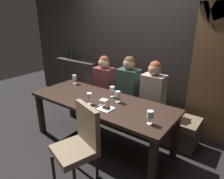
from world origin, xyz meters
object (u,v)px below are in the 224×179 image
object	(u,v)px
diner_far_end	(153,88)
wine_glass_near_left	(89,97)
chair_near_side	(80,141)
banquette_bench	(126,114)
wine_bottle_dark_red	(71,54)
wine_glass_center_front	(112,90)
fork_on_table	(97,106)
diner_redhead	(104,78)
wine_glass_far_right	(150,115)
wine_glass_end_right	(74,78)
diner_bearded	(129,82)
wine_glass_far_left	(118,94)
dining_table	(101,106)
dessert_plate	(106,108)

from	to	relation	value
diner_far_end	wine_glass_near_left	xyz separation A→B (m)	(-0.54, -0.89, 0.02)
chair_near_side	wine_glass_near_left	distance (m)	0.69
banquette_bench	chair_near_side	xyz separation A→B (m)	(0.28, -1.42, 0.33)
wine_bottle_dark_red	wine_glass_center_front	bearing A→B (deg)	-25.50
wine_bottle_dark_red	fork_on_table	world-z (taller)	wine_bottle_dark_red
wine_bottle_dark_red	diner_redhead	bearing A→B (deg)	-16.73
wine_glass_far_right	wine_glass_end_right	bearing A→B (deg)	164.55
diner_redhead	fork_on_table	bearing A→B (deg)	-56.71
diner_bearded	fork_on_table	size ratio (longest dim) A/B	4.88
banquette_bench	wine_glass_center_front	distance (m)	0.79
wine_glass_far_left	fork_on_table	bearing A→B (deg)	-115.31
diner_far_end	diner_redhead	bearing A→B (deg)	-179.65
wine_glass_center_front	fork_on_table	bearing A→B (deg)	-84.29
wine_glass_near_left	chair_near_side	bearing A→B (deg)	-58.41
banquette_bench	wine_glass_end_right	world-z (taller)	wine_glass_end_right
wine_glass_far_left	fork_on_table	world-z (taller)	wine_glass_far_left
dining_table	wine_glass_far_right	size ratio (longest dim) A/B	13.41
dessert_plate	dining_table	bearing A→B (deg)	142.90
wine_glass_near_left	wine_glass_end_right	bearing A→B (deg)	148.91
wine_bottle_dark_red	dessert_plate	size ratio (longest dim) A/B	1.72
dessert_plate	diner_bearded	bearing A→B (deg)	103.16
wine_bottle_dark_red	wine_glass_far_right	world-z (taller)	wine_bottle_dark_red
dining_table	fork_on_table	bearing A→B (deg)	-64.52
chair_near_side	wine_glass_far_left	distance (m)	0.88
wine_glass_near_left	dessert_plate	world-z (taller)	wine_glass_near_left
wine_bottle_dark_red	wine_glass_far_left	bearing A→B (deg)	-26.13
banquette_bench	diner_far_end	bearing A→B (deg)	-0.17
banquette_bench	diner_redhead	xyz separation A→B (m)	(-0.49, -0.01, 0.59)
diner_far_end	wine_glass_far_left	size ratio (longest dim) A/B	4.97
chair_near_side	wine_glass_end_right	world-z (taller)	chair_near_side
chair_near_side	wine_glass_end_right	bearing A→B (deg)	138.05
dining_table	chair_near_side	world-z (taller)	chair_near_side
banquette_bench	chair_near_side	bearing A→B (deg)	-78.77
wine_bottle_dark_red	wine_glass_far_right	size ratio (longest dim) A/B	1.99
diner_redhead	diner_far_end	size ratio (longest dim) A/B	0.95
chair_near_side	diner_bearded	distance (m)	1.49
diner_redhead	wine_glass_end_right	size ratio (longest dim) A/B	4.74
wine_glass_far_left	fork_on_table	xyz separation A→B (m)	(-0.14, -0.29, -0.11)
banquette_bench	dessert_plate	distance (m)	1.05
wine_bottle_dark_red	wine_glass_far_right	xyz separation A→B (m)	(2.62, -1.25, -0.22)
dining_table	dessert_plate	xyz separation A→B (m)	(0.24, -0.18, 0.10)
wine_glass_far_left	wine_glass_end_right	distance (m)	1.10
banquette_bench	wine_glass_center_front	bearing A→B (deg)	-83.98
diner_redhead	wine_glass_far_right	distance (m)	1.62
dessert_plate	chair_near_side	bearing A→B (deg)	-85.06
diner_bearded	wine_glass_end_right	world-z (taller)	diner_bearded
diner_far_end	wine_glass_end_right	bearing A→B (deg)	-163.39
dining_table	wine_glass_far_left	world-z (taller)	wine_glass_far_left
wine_glass_far_left	wine_glass_center_front	distance (m)	0.21
banquette_bench	wine_glass_center_front	xyz separation A→B (m)	(0.05, -0.49, 0.62)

